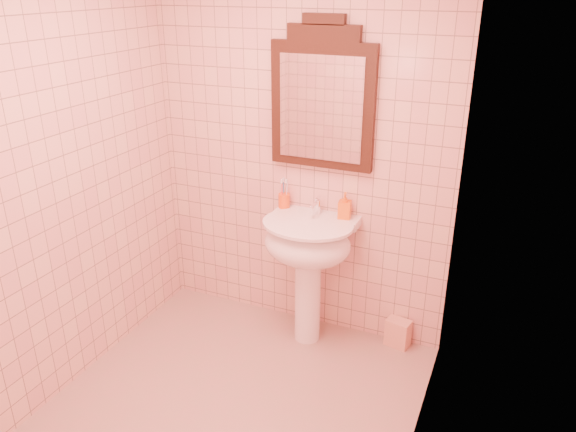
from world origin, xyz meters
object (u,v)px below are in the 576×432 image
at_px(toothbrush_cup, 284,200).
at_px(soap_dispenser, 345,206).
at_px(pedestal_sink, 308,251).
at_px(mirror, 322,100).
at_px(towel, 398,333).

relative_size(toothbrush_cup, soap_dispenser, 1.03).
bearing_deg(soap_dispenser, pedestal_sink, -148.16).
distance_m(pedestal_sink, mirror, 0.95).
bearing_deg(mirror, towel, -3.17).
bearing_deg(mirror, soap_dispenser, -14.07).
xyz_separation_m(pedestal_sink, towel, (0.59, 0.17, -0.57)).
bearing_deg(toothbrush_cup, mirror, 7.26).
xyz_separation_m(pedestal_sink, mirror, (0.00, 0.20, 0.93)).
height_order(mirror, towel, mirror).
height_order(pedestal_sink, toothbrush_cup, toothbrush_cup).
xyz_separation_m(pedestal_sink, toothbrush_cup, (-0.24, 0.17, 0.25)).
relative_size(pedestal_sink, mirror, 0.95).
bearing_deg(pedestal_sink, toothbrush_cup, 144.59).
xyz_separation_m(soap_dispenser, towel, (0.40, 0.01, -0.85)).
height_order(toothbrush_cup, soap_dispenser, toothbrush_cup).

